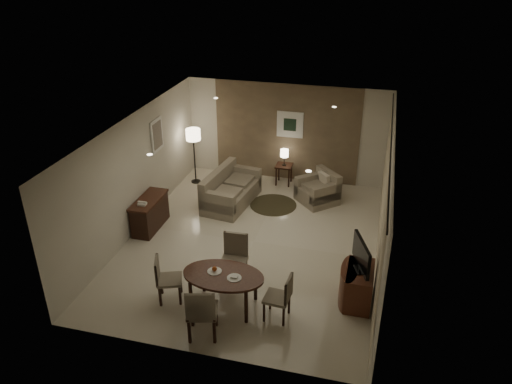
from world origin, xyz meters
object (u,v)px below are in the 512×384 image
(chair_far, at_px, (233,262))
(chair_near, at_px, (202,310))
(tv_cabinet, at_px, (359,286))
(dining_table, at_px, (224,290))
(chair_left, at_px, (170,279))
(armchair, at_px, (318,188))
(side_table, at_px, (284,174))
(chair_right, at_px, (277,297))
(floor_lamp, at_px, (194,156))
(console_desk, at_px, (150,213))
(sofa, at_px, (231,188))

(chair_far, bearing_deg, chair_near, -96.30)
(tv_cabinet, distance_m, dining_table, 2.48)
(chair_left, bearing_deg, armchair, -44.99)
(tv_cabinet, height_order, armchair, armchair)
(tv_cabinet, bearing_deg, side_table, 117.17)
(chair_right, relative_size, armchair, 0.99)
(dining_table, xyz_separation_m, chair_right, (1.00, -0.06, 0.10))
(chair_near, relative_size, floor_lamp, 0.67)
(chair_far, bearing_deg, chair_left, -146.33)
(console_desk, relative_size, dining_table, 0.81)
(chair_left, bearing_deg, sofa, -20.18)
(console_desk, xyz_separation_m, side_table, (2.53, 3.10, -0.10))
(tv_cabinet, xyz_separation_m, armchair, (-1.31, 3.75, 0.05))
(console_desk, bearing_deg, dining_table, -41.74)
(tv_cabinet, xyz_separation_m, chair_near, (-2.49, -1.54, 0.17))
(chair_left, distance_m, floor_lamp, 5.10)
(chair_far, xyz_separation_m, side_table, (0.03, 4.68, -0.23))
(sofa, bearing_deg, chair_near, -161.31)
(console_desk, relative_size, sofa, 0.65)
(dining_table, bearing_deg, console_desk, 138.26)
(tv_cabinet, distance_m, chair_left, 3.49)
(chair_right, bearing_deg, console_desk, -118.88)
(console_desk, distance_m, chair_right, 4.21)
(chair_near, height_order, side_table, chair_near)
(console_desk, relative_size, chair_far, 1.17)
(dining_table, distance_m, armchair, 4.63)
(dining_table, xyz_separation_m, chair_near, (-0.12, -0.80, 0.17))
(chair_far, distance_m, sofa, 3.37)
(chair_right, bearing_deg, armchair, -176.30)
(armchair, distance_m, floor_lamp, 3.48)
(chair_left, relative_size, armchair, 1.01)
(console_desk, height_order, armchair, armchair)
(chair_near, distance_m, armchair, 5.43)
(chair_far, relative_size, chair_left, 1.13)
(floor_lamp, bearing_deg, tv_cabinet, -40.71)
(chair_near, relative_size, armchair, 1.15)
(chair_far, height_order, floor_lamp, floor_lamp)
(tv_cabinet, bearing_deg, console_desk, 162.95)
(chair_left, distance_m, side_table, 5.51)
(dining_table, xyz_separation_m, chair_far, (-0.02, 0.67, 0.16))
(dining_table, relative_size, chair_left, 1.64)
(tv_cabinet, xyz_separation_m, chair_left, (-3.39, -0.81, 0.10))
(chair_left, height_order, armchair, chair_left)
(tv_cabinet, height_order, chair_left, chair_left)
(console_desk, xyz_separation_m, chair_right, (3.52, -2.31, 0.07))
(console_desk, relative_size, chair_near, 1.16)
(chair_near, height_order, chair_left, chair_near)
(console_desk, height_order, chair_left, chair_left)
(dining_table, height_order, chair_near, chair_near)
(dining_table, distance_m, sofa, 4.02)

